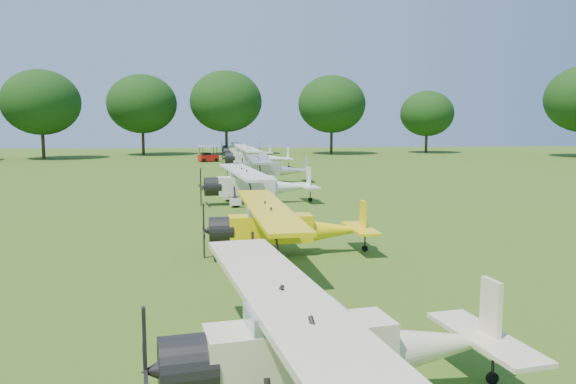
{
  "coord_description": "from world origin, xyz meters",
  "views": [
    {
      "loc": [
        -1.64,
        -31.01,
        5.0
      ],
      "look_at": [
        1.34,
        -2.34,
        1.4
      ],
      "focal_mm": 35.0,
      "sensor_mm": 36.0,
      "label": 1
    }
  ],
  "objects_px": {
    "aircraft_2": "(283,224)",
    "aircraft_4": "(266,167)",
    "aircraft_1": "(329,341)",
    "aircraft_7": "(240,147)",
    "aircraft_6": "(246,151)",
    "aircraft_5": "(255,156)",
    "golf_cart": "(208,156)",
    "aircraft_3": "(255,182)"
  },
  "relations": [
    {
      "from": "aircraft_3",
      "to": "aircraft_6",
      "type": "bearing_deg",
      "value": 81.07
    },
    {
      "from": "aircraft_4",
      "to": "aircraft_6",
      "type": "height_order",
      "value": "aircraft_4"
    },
    {
      "from": "aircraft_2",
      "to": "aircraft_4",
      "type": "bearing_deg",
      "value": 83.84
    },
    {
      "from": "aircraft_6",
      "to": "aircraft_7",
      "type": "xyz_separation_m",
      "value": [
        -0.45,
        12.07,
        -0.09
      ]
    },
    {
      "from": "aircraft_1",
      "to": "aircraft_3",
      "type": "distance_m",
      "value": 25.06
    },
    {
      "from": "aircraft_6",
      "to": "aircraft_2",
      "type": "bearing_deg",
      "value": -92.14
    },
    {
      "from": "aircraft_2",
      "to": "aircraft_7",
      "type": "distance_m",
      "value": 65.84
    },
    {
      "from": "aircraft_2",
      "to": "golf_cart",
      "type": "relative_size",
      "value": 3.83
    },
    {
      "from": "aircraft_1",
      "to": "golf_cart",
      "type": "distance_m",
      "value": 62.6
    },
    {
      "from": "aircraft_3",
      "to": "aircraft_7",
      "type": "distance_m",
      "value": 52.31
    },
    {
      "from": "aircraft_1",
      "to": "aircraft_4",
      "type": "relative_size",
      "value": 0.96
    },
    {
      "from": "aircraft_4",
      "to": "golf_cart",
      "type": "bearing_deg",
      "value": 101.98
    },
    {
      "from": "aircraft_2",
      "to": "aircraft_6",
      "type": "height_order",
      "value": "aircraft_6"
    },
    {
      "from": "aircraft_5",
      "to": "aircraft_6",
      "type": "distance_m",
      "value": 14.03
    },
    {
      "from": "aircraft_3",
      "to": "aircraft_7",
      "type": "height_order",
      "value": "aircraft_3"
    },
    {
      "from": "aircraft_3",
      "to": "aircraft_5",
      "type": "height_order",
      "value": "aircraft_5"
    },
    {
      "from": "aircraft_2",
      "to": "aircraft_1",
      "type": "bearing_deg",
      "value": -95.46
    },
    {
      "from": "aircraft_3",
      "to": "aircraft_4",
      "type": "distance_m",
      "value": 12.49
    },
    {
      "from": "aircraft_1",
      "to": "aircraft_2",
      "type": "height_order",
      "value": "aircraft_1"
    },
    {
      "from": "aircraft_1",
      "to": "golf_cart",
      "type": "bearing_deg",
      "value": 84.23
    },
    {
      "from": "aircraft_2",
      "to": "aircraft_3",
      "type": "height_order",
      "value": "aircraft_3"
    },
    {
      "from": "aircraft_4",
      "to": "aircraft_6",
      "type": "bearing_deg",
      "value": 90.83
    },
    {
      "from": "aircraft_3",
      "to": "golf_cart",
      "type": "relative_size",
      "value": 4.25
    },
    {
      "from": "aircraft_4",
      "to": "aircraft_1",
      "type": "bearing_deg",
      "value": -93.02
    },
    {
      "from": "aircraft_1",
      "to": "aircraft_3",
      "type": "relative_size",
      "value": 0.94
    },
    {
      "from": "aircraft_5",
      "to": "aircraft_2",
      "type": "bearing_deg",
      "value": -95.66
    },
    {
      "from": "aircraft_6",
      "to": "aircraft_1",
      "type": "bearing_deg",
      "value": -92.39
    },
    {
      "from": "aircraft_5",
      "to": "aircraft_7",
      "type": "bearing_deg",
      "value": 87.67
    },
    {
      "from": "aircraft_7",
      "to": "aircraft_3",
      "type": "bearing_deg",
      "value": -95.98
    },
    {
      "from": "golf_cart",
      "to": "aircraft_1",
      "type": "bearing_deg",
      "value": -108.69
    },
    {
      "from": "aircraft_1",
      "to": "aircraft_4",
      "type": "bearing_deg",
      "value": 78.14
    },
    {
      "from": "aircraft_4",
      "to": "aircraft_7",
      "type": "relative_size",
      "value": 1.12
    },
    {
      "from": "aircraft_1",
      "to": "aircraft_7",
      "type": "distance_m",
      "value": 77.36
    },
    {
      "from": "aircraft_4",
      "to": "aircraft_5",
      "type": "distance_m",
      "value": 13.82
    },
    {
      "from": "aircraft_1",
      "to": "aircraft_6",
      "type": "height_order",
      "value": "aircraft_6"
    },
    {
      "from": "aircraft_5",
      "to": "golf_cart",
      "type": "height_order",
      "value": "aircraft_5"
    },
    {
      "from": "aircraft_4",
      "to": "aircraft_6",
      "type": "distance_m",
      "value": 27.85
    },
    {
      "from": "aircraft_2",
      "to": "aircraft_4",
      "type": "xyz_separation_m",
      "value": [
        1.01,
        25.94,
        0.1
      ]
    },
    {
      "from": "aircraft_7",
      "to": "golf_cart",
      "type": "distance_m",
      "value": 15.57
    },
    {
      "from": "aircraft_7",
      "to": "golf_cart",
      "type": "relative_size",
      "value": 3.69
    },
    {
      "from": "aircraft_4",
      "to": "aircraft_6",
      "type": "xyz_separation_m",
      "value": [
        -0.89,
        27.83,
        -0.05
      ]
    },
    {
      "from": "aircraft_1",
      "to": "aircraft_7",
      "type": "bearing_deg",
      "value": 80.18
    }
  ]
}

